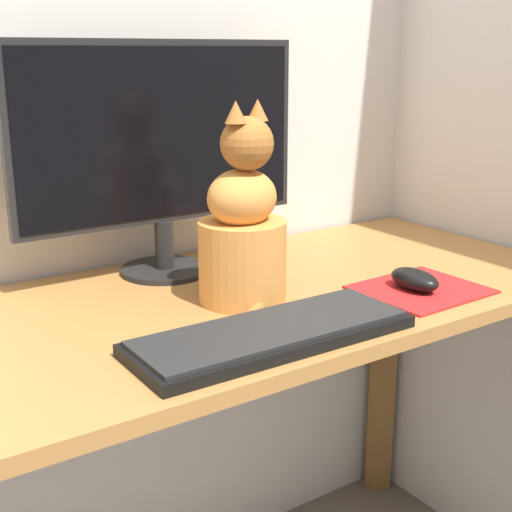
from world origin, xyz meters
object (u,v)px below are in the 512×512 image
keyboard (272,334)px  computer_mouse_right (415,279)px  monitor (161,146)px  cat (243,230)px

keyboard → computer_mouse_right: size_ratio=4.28×
monitor → computer_mouse_right: (0.31, -0.35, -0.22)m
computer_mouse_right → cat: cat is taller
cat → monitor: bearing=82.5°
monitor → computer_mouse_right: monitor is taller
keyboard → computer_mouse_right: bearing=7.4°
monitor → keyboard: 0.45m
cat → computer_mouse_right: bearing=-41.9°
computer_mouse_right → monitor: bearing=131.9°
keyboard → cat: bearing=70.6°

